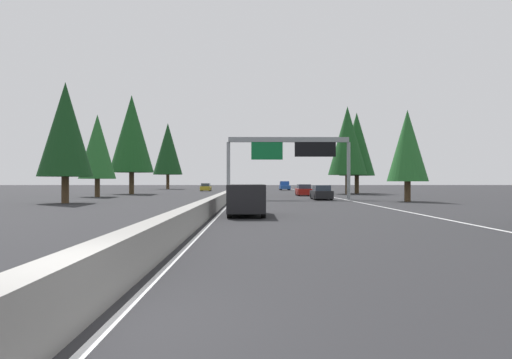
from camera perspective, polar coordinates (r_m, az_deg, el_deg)
The scene contains 17 objects.
ground_plane at distance 65.95m, azimuth -2.34°, elevation -1.83°, with size 320.00×320.00×0.00m, color #262628.
median_barrier at distance 85.93m, azimuth -2.12°, elevation -1.15°, with size 180.00×0.56×0.90m, color gray.
shoulder_stripe_right at distance 76.49m, azimuth 6.56°, elevation -1.60°, with size 160.00×0.16×0.01m, color silver.
shoulder_stripe_median at distance 75.93m, azimuth -1.92°, elevation -1.61°, with size 160.00×0.16×0.01m, color silver.
sign_gantry_overhead at distance 47.82m, azimuth 4.22°, elevation 3.63°, with size 0.50×12.68×6.37m.
minivan_near_right at distance 25.24m, azimuth -1.15°, elevation -2.29°, with size 5.00×1.95×1.69m.
sedan_near_center at distance 47.80m, azimuth 7.99°, elevation -1.63°, with size 4.40×1.80×1.47m.
sedan_mid_left at distance 60.06m, azimuth 5.86°, elevation -1.34°, with size 4.40×1.80×1.47m.
pickup_mid_center at distance 97.90m, azimuth 3.52°, elevation -0.76°, with size 5.60×2.00×1.86m.
oncoming_near at distance 88.97m, azimuth -6.16°, elevation -0.97°, with size 4.40×1.80×1.47m.
conifer_right_near at distance 44.90m, azimuth 18.04°, elevation 3.94°, with size 3.71×3.71×8.42m.
conifer_right_mid at distance 68.43m, azimuth 11.13°, elevation 4.68°, with size 5.57×5.57×12.65m.
conifer_right_far at distance 73.01m, azimuth 12.22°, elevation 4.24°, with size 5.45×5.45×12.38m.
conifer_left_foreground at distance 42.84m, azimuth -22.30°, elevation 5.68°, with size 4.53×4.53×10.29m.
conifer_left_near at distance 58.49m, azimuth -18.83°, elevation 3.81°, with size 4.32×4.32×9.81m.
conifer_left_mid at distance 69.99m, azimuth -14.97°, elevation 5.42°, with size 6.31×6.31×14.35m.
conifer_left_far at distance 112.77m, azimuth -10.74°, elevation 3.70°, with size 6.90×6.90×15.69m.
Camera 1 is at (-5.89, -2.08, 1.87)m, focal length 32.70 mm.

